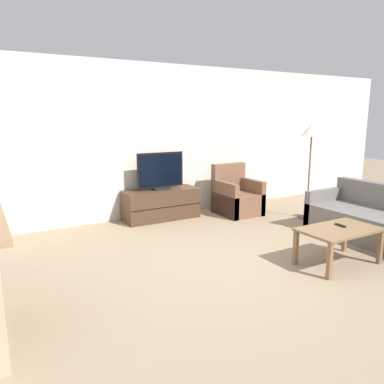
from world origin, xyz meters
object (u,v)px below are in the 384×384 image
object	(u,v)px
tv_stand	(161,204)
remote	(340,225)
tv	(161,172)
floor_lamp	(312,135)
armchair	(236,198)
coffee_table	(339,233)

from	to	relation	value
tv_stand	remote	bearing A→B (deg)	-69.72
tv_stand	tv	distance (m)	0.57
remote	floor_lamp	xyz separation A→B (m)	(1.21, 1.65, 1.01)
tv	armchair	distance (m)	1.53
coffee_table	remote	world-z (taller)	remote
tv	remote	size ratio (longest dim) A/B	5.62
tv_stand	tv	xyz separation A→B (m)	(-0.00, -0.00, 0.57)
tv	armchair	bearing A→B (deg)	-14.55
tv	armchair	world-z (taller)	tv
armchair	floor_lamp	bearing A→B (deg)	-44.60
coffee_table	tv	bearing A→B (deg)	108.46
tv_stand	floor_lamp	xyz separation A→B (m)	(2.29, -1.25, 1.21)
coffee_table	floor_lamp	bearing A→B (deg)	52.84
tv	tv_stand	bearing A→B (deg)	90.00
tv	floor_lamp	size ratio (longest dim) A/B	0.51
tv_stand	floor_lamp	world-z (taller)	floor_lamp
tv	remote	xyz separation A→B (m)	(1.07, -2.91, -0.37)
floor_lamp	tv_stand	bearing A→B (deg)	151.27
tv	floor_lamp	world-z (taller)	floor_lamp
remote	coffee_table	bearing A→B (deg)	-140.29
armchair	remote	bearing A→B (deg)	-96.87
remote	floor_lamp	world-z (taller)	floor_lamp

